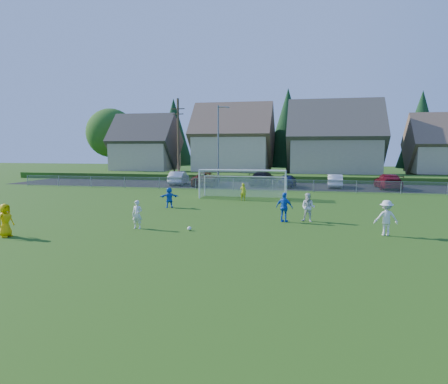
# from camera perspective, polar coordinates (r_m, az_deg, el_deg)

# --- Properties ---
(ground) EXTENTS (160.00, 160.00, 0.00)m
(ground) POSITION_cam_1_polar(r_m,az_deg,el_deg) (19.14, -5.02, -6.79)
(ground) COLOR #193D0C
(ground) RESTS_ON ground
(asphalt_lot) EXTENTS (60.00, 60.00, 0.00)m
(asphalt_lot) POSITION_cam_1_polar(r_m,az_deg,el_deg) (45.85, 5.07, 0.92)
(asphalt_lot) COLOR black
(asphalt_lot) RESTS_ON ground
(grass_embankment) EXTENTS (70.00, 6.00, 0.80)m
(grass_embankment) POSITION_cam_1_polar(r_m,az_deg,el_deg) (53.25, 6.06, 2.10)
(grass_embankment) COLOR #1E420F
(grass_embankment) RESTS_ON ground
(soccer_ball) EXTENTS (0.22, 0.22, 0.22)m
(soccer_ball) POSITION_cam_1_polar(r_m,az_deg,el_deg) (21.14, -4.98, -5.22)
(soccer_ball) COLOR white
(soccer_ball) RESTS_ON ground
(referee) EXTENTS (0.64, 0.87, 1.64)m
(referee) POSITION_cam_1_polar(r_m,az_deg,el_deg) (22.22, -28.75, -3.56)
(referee) COLOR #FFBF05
(referee) RESTS_ON ground
(player_white_a) EXTENTS (0.56, 0.37, 1.53)m
(player_white_a) POSITION_cam_1_polar(r_m,az_deg,el_deg) (21.97, -12.29, -3.16)
(player_white_a) COLOR silver
(player_white_a) RESTS_ON ground
(player_white_b) EXTENTS (0.97, 0.85, 1.69)m
(player_white_b) POSITION_cam_1_polar(r_m,az_deg,el_deg) (23.93, 11.94, -2.18)
(player_white_b) COLOR silver
(player_white_b) RESTS_ON ground
(player_white_c) EXTENTS (1.16, 0.70, 1.77)m
(player_white_c) POSITION_cam_1_polar(r_m,az_deg,el_deg) (21.34, 22.16, -3.45)
(player_white_c) COLOR silver
(player_white_c) RESTS_ON ground
(player_blue_a) EXTENTS (1.10, 0.71, 1.74)m
(player_blue_a) POSITION_cam_1_polar(r_m,az_deg,el_deg) (23.59, 8.62, -2.18)
(player_blue_a) COLOR blue
(player_blue_a) RESTS_ON ground
(player_blue_b) EXTENTS (1.44, 0.94, 1.48)m
(player_blue_b) POSITION_cam_1_polar(r_m,az_deg,el_deg) (29.23, -7.83, -0.77)
(player_blue_b) COLOR blue
(player_blue_b) RESTS_ON ground
(goalkeeper) EXTENTS (0.55, 0.38, 1.43)m
(goalkeeper) POSITION_cam_1_polar(r_m,az_deg,el_deg) (32.90, 2.75, 0.03)
(goalkeeper) COLOR yellow
(goalkeeper) RESTS_ON ground
(car_b) EXTENTS (2.18, 4.87, 1.55)m
(car_b) POSITION_cam_1_polar(r_m,az_deg,el_deg) (47.15, -6.50, 2.00)
(car_b) COLOR silver
(car_b) RESTS_ON ground
(car_c) EXTENTS (2.83, 5.61, 1.52)m
(car_c) POSITION_cam_1_polar(r_m,az_deg,el_deg) (45.64, -2.56, 1.87)
(car_c) COLOR #541909
(car_c) RESTS_ON ground
(car_d) EXTENTS (2.87, 5.70, 1.59)m
(car_d) POSITION_cam_1_polar(r_m,az_deg,el_deg) (45.88, 5.60, 1.91)
(car_d) COLOR black
(car_d) RESTS_ON ground
(car_e) EXTENTS (2.03, 4.32, 1.43)m
(car_e) POSITION_cam_1_polar(r_m,az_deg,el_deg) (44.54, 9.06, 1.62)
(car_e) COLOR #121A41
(car_e) RESTS_ON ground
(car_f) EXTENTS (1.67, 4.40, 1.43)m
(car_f) POSITION_cam_1_polar(r_m,az_deg,el_deg) (45.18, 15.57, 1.54)
(car_f) COLOR silver
(car_f) RESTS_ON ground
(car_g) EXTENTS (2.28, 5.49, 1.59)m
(car_g) POSITION_cam_1_polar(r_m,az_deg,el_deg) (45.55, 22.41, 1.43)
(car_g) COLOR maroon
(car_g) RESTS_ON ground
(soccer_goal) EXTENTS (7.42, 1.90, 2.50)m
(soccer_goal) POSITION_cam_1_polar(r_m,az_deg,el_deg) (34.41, 2.79, 1.84)
(soccer_goal) COLOR white
(soccer_goal) RESTS_ON ground
(chainlink_fence) EXTENTS (52.06, 0.06, 1.20)m
(chainlink_fence) POSITION_cam_1_polar(r_m,az_deg,el_deg) (40.36, 4.14, 1.08)
(chainlink_fence) COLOR gray
(chainlink_fence) RESTS_ON ground
(streetlight) EXTENTS (1.38, 0.18, 9.00)m
(streetlight) POSITION_cam_1_polar(r_m,az_deg,el_deg) (44.93, -0.78, 7.01)
(streetlight) COLOR slate
(streetlight) RESTS_ON ground
(utility_pole) EXTENTS (1.60, 0.26, 10.00)m
(utility_pole) POSITION_cam_1_polar(r_m,az_deg,el_deg) (47.26, -6.54, 7.31)
(utility_pole) COLOR #473321
(utility_pole) RESTS_ON ground
(houses_row) EXTENTS (53.90, 11.45, 13.27)m
(houses_row) POSITION_cam_1_polar(r_m,az_deg,el_deg) (60.45, 8.77, 9.14)
(houses_row) COLOR tan
(houses_row) RESTS_ON ground
(tree_row) EXTENTS (65.98, 12.36, 13.80)m
(tree_row) POSITION_cam_1_polar(r_m,az_deg,el_deg) (66.75, 8.27, 8.52)
(tree_row) COLOR #382616
(tree_row) RESTS_ON ground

